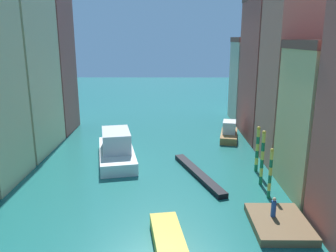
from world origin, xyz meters
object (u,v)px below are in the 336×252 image
Objects in this scene: mooring_pole_2 at (257,149)px; waterfront_dock at (279,223)px; motorboat_0 at (229,133)px; motorboat_1 at (171,249)px; mooring_pole_1 at (262,157)px; person_on_dock at (274,208)px; mooring_pole_0 at (270,173)px; gondola_black at (198,174)px; vaporetto_white at (116,149)px.

waterfront_dock is at bearing -95.02° from mooring_pole_2.
motorboat_0 reaches higher than motorboat_1.
waterfront_dock is 0.98× the size of mooring_pole_1.
person_on_dock is 0.33× the size of mooring_pole_0.
mooring_pole_1 is at bearing -18.73° from gondola_black.
vaporetto_white reaches higher than waterfront_dock.
mooring_pole_2 is (0.40, 5.93, 0.16)m from mooring_pole_0.
mooring_pole_2 reaches higher than gondola_black.
mooring_pole_2 is at bearing 12.48° from gondola_black.
mooring_pole_1 is 3.23m from mooring_pole_2.
mooring_pole_2 is 0.44× the size of vaporetto_white.
gondola_black is (8.59, -4.45, -1.04)m from vaporetto_white.
mooring_pole_0 is (0.83, 4.02, 1.00)m from person_on_dock.
motorboat_1 is at bearing -122.08° from mooring_pole_2.
motorboat_1 reaches higher than gondola_black.
mooring_pole_1 is (0.86, 6.75, 1.37)m from person_on_dock.
mooring_pole_1 is (0.03, 2.73, 0.38)m from mooring_pole_0.
vaporetto_white is (-14.53, 3.13, -1.11)m from mooring_pole_2.
waterfront_dock is 10.43m from gondola_black.
mooring_pole_1 is 0.82× the size of motorboat_0.
waterfront_dock is 21.64m from motorboat_0.
person_on_dock is 9.89m from gondola_black.
gondola_black is (-5.57, 1.89, -2.37)m from mooring_pole_1.
motorboat_1 is (-7.69, -3.28, 0.16)m from waterfront_dock.
motorboat_0 is (-0.50, 14.39, -1.72)m from mooring_pole_1.
vaporetto_white is 9.73m from gondola_black.
vaporetto_white is 1.70× the size of motorboat_0.
mooring_pole_2 is (0.37, 3.20, -0.22)m from mooring_pole_1.
mooring_pole_2 is at bearing -85.58° from motorboat_0.
vaporetto_white is at bearing -149.50° from motorboat_0.
mooring_pole_2 is at bearing 83.44° from mooring_pole_1.
mooring_pole_2 is 6.45m from gondola_black.
waterfront_dock is 1.15× the size of mooring_pole_0.
mooring_pole_1 reaches higher than vaporetto_white.
mooring_pole_0 is 0.70× the size of motorboat_0.
mooring_pole_0 reaches higher than person_on_dock.
mooring_pole_2 reaches higher than vaporetto_white.
mooring_pole_0 is at bearing 83.47° from waterfront_dock.
mooring_pole_2 is at bearing 57.92° from motorboat_1.
gondola_black is at bearing 118.80° from waterfront_dock.
vaporetto_white is (-13.31, 13.08, 0.04)m from person_on_dock.
vaporetto_white reaches higher than gondola_black.
gondola_black is 12.71m from motorboat_1.
mooring_pole_2 is at bearing 82.97° from person_on_dock.
waterfront_dock is at bearing -90.14° from motorboat_0.
waterfront_dock is 10.70m from mooring_pole_2.
motorboat_0 is at bearing 72.73° from motorboat_1.
mooring_pole_0 reaches higher than motorboat_1.
mooring_pole_1 is at bearing -96.56° from mooring_pole_2.
mooring_pole_0 is 0.57× the size of motorboat_1.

